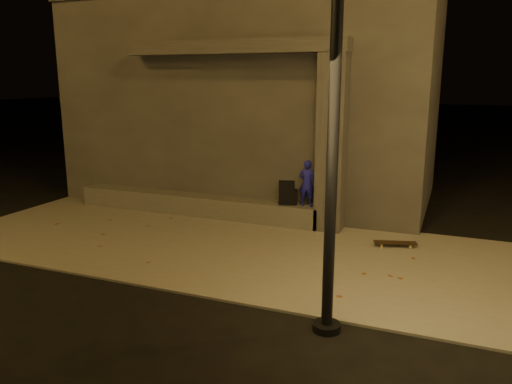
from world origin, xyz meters
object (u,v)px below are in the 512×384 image
at_px(column, 332,144).
at_px(backpack, 288,196).
at_px(skateboard, 395,243).
at_px(skateboarder, 307,183).

relative_size(column, backpack, 6.66).
relative_size(column, skateboard, 4.42).
bearing_deg(backpack, skateboard, -29.69).
bearing_deg(backpack, skateboarder, -14.24).
bearing_deg(skateboard, skateboarder, 144.87).
bearing_deg(column, backpack, -180.00).
bearing_deg(skateboarder, column, 174.85).
bearing_deg(skateboard, backpack, 147.97).
distance_m(column, skateboarder, 0.99).
distance_m(column, skateboard, 2.34).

